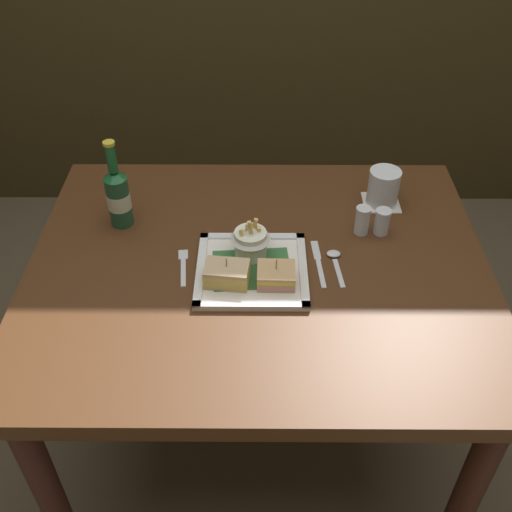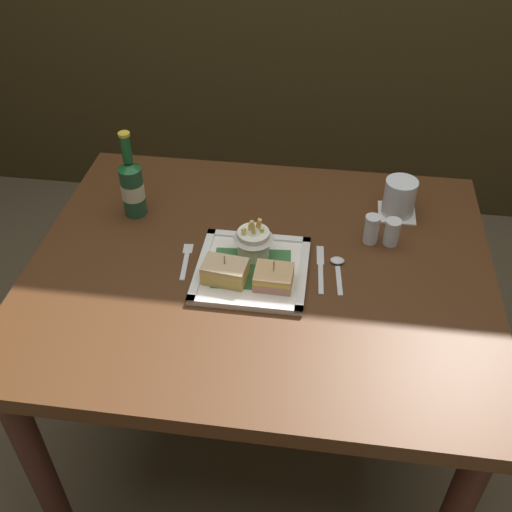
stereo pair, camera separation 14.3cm
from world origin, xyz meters
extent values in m
plane|color=brown|center=(0.00, 0.00, 0.00)|extent=(6.00, 6.00, 0.00)
cube|color=#482813|center=(0.00, 0.00, 0.73)|extent=(1.14, 0.93, 0.04)
cylinder|color=#45241D|center=(-0.50, -0.39, 0.35)|extent=(0.07, 0.07, 0.71)
cylinder|color=#3E1E15|center=(0.50, -0.39, 0.35)|extent=(0.07, 0.07, 0.71)
cylinder|color=#483022|center=(-0.50, 0.39, 0.35)|extent=(0.07, 0.07, 0.71)
cylinder|color=#44321B|center=(0.50, 0.39, 0.35)|extent=(0.07, 0.07, 0.71)
cube|color=white|center=(-0.02, -0.03, 0.76)|extent=(0.27, 0.27, 0.01)
cube|color=#346935|center=(-0.02, -0.03, 0.76)|extent=(0.20, 0.16, 0.00)
cube|color=white|center=(-0.02, -0.15, 0.77)|extent=(0.27, 0.02, 0.01)
cube|color=white|center=(-0.02, 0.10, 0.77)|extent=(0.27, 0.02, 0.01)
cube|color=white|center=(-0.14, -0.03, 0.77)|extent=(0.02, 0.27, 0.01)
cube|color=white|center=(0.11, -0.03, 0.77)|extent=(0.02, 0.27, 0.01)
cube|color=tan|center=(-0.07, -0.07, 0.77)|extent=(0.11, 0.08, 0.01)
cube|color=#E6BE4E|center=(-0.07, -0.07, 0.78)|extent=(0.11, 0.08, 0.01)
cube|color=tan|center=(-0.07, -0.07, 0.79)|extent=(0.11, 0.08, 0.01)
cube|color=#E8C251|center=(-0.07, -0.07, 0.80)|extent=(0.11, 0.08, 0.01)
cube|color=tan|center=(-0.07, -0.07, 0.81)|extent=(0.11, 0.08, 0.01)
cylinder|color=tan|center=(-0.07, -0.07, 0.80)|extent=(0.00, 0.00, 0.07)
cube|color=tan|center=(0.04, -0.07, 0.77)|extent=(0.09, 0.08, 0.01)
cube|color=pink|center=(0.04, -0.07, 0.78)|extent=(0.09, 0.08, 0.01)
cube|color=tan|center=(0.04, -0.07, 0.78)|extent=(0.09, 0.08, 0.01)
cube|color=yellow|center=(0.04, -0.07, 0.79)|extent=(0.09, 0.08, 0.01)
cube|color=tan|center=(0.04, -0.07, 0.80)|extent=(0.09, 0.08, 0.01)
cylinder|color=tan|center=(0.04, -0.07, 0.80)|extent=(0.00, 0.00, 0.07)
cylinder|color=white|center=(-0.02, 0.03, 0.80)|extent=(0.08, 0.08, 0.07)
cone|color=silver|center=(-0.02, 0.03, 0.83)|extent=(0.10, 0.10, 0.03)
cube|color=#EAB364|center=(-0.01, 0.04, 0.83)|extent=(0.01, 0.01, 0.05)
cube|color=#F4DA75|center=(-0.04, 0.01, 0.83)|extent=(0.02, 0.02, 0.05)
cube|color=#E3C165|center=(-0.03, 0.02, 0.83)|extent=(0.01, 0.02, 0.05)
cube|color=#EABD65|center=(-0.01, 0.04, 0.83)|extent=(0.02, 0.02, 0.06)
cube|color=#DEC25E|center=(-0.02, 0.02, 0.84)|extent=(0.02, 0.01, 0.07)
cube|color=#E3C76C|center=(0.00, 0.03, 0.83)|extent=(0.01, 0.02, 0.05)
cylinder|color=#204E31|center=(-0.36, 0.17, 0.82)|extent=(0.06, 0.06, 0.14)
cone|color=#185A29|center=(-0.36, 0.17, 0.90)|extent=(0.06, 0.06, 0.02)
cylinder|color=#16582A|center=(-0.36, 0.17, 0.95)|extent=(0.03, 0.03, 0.08)
cylinder|color=gold|center=(-0.36, 0.17, 0.99)|extent=(0.03, 0.03, 0.01)
cylinder|color=beige|center=(-0.36, 0.17, 0.83)|extent=(0.06, 0.06, 0.04)
cube|color=silver|center=(0.34, 0.26, 0.76)|extent=(0.10, 0.10, 0.00)
cylinder|color=silver|center=(0.34, 0.26, 0.81)|extent=(0.09, 0.09, 0.10)
cylinder|color=silver|center=(0.34, 0.26, 0.79)|extent=(0.08, 0.08, 0.07)
cube|color=silver|center=(-0.18, -0.03, 0.75)|extent=(0.02, 0.10, 0.00)
cube|color=silver|center=(-0.19, 0.04, 0.75)|extent=(0.03, 0.04, 0.00)
cube|color=silver|center=(0.15, -0.03, 0.75)|extent=(0.02, 0.11, 0.00)
cube|color=silver|center=(0.15, 0.06, 0.75)|extent=(0.02, 0.07, 0.00)
cube|color=silver|center=(0.19, -0.03, 0.75)|extent=(0.02, 0.10, 0.00)
ellipsoid|color=silver|center=(0.19, 0.04, 0.76)|extent=(0.03, 0.03, 0.01)
cylinder|color=silver|center=(0.27, 0.13, 0.79)|extent=(0.04, 0.04, 0.07)
cylinder|color=white|center=(0.27, 0.13, 0.77)|extent=(0.03, 0.03, 0.04)
cylinder|color=silver|center=(0.27, 0.13, 0.83)|extent=(0.04, 0.04, 0.01)
cylinder|color=silver|center=(0.32, 0.13, 0.78)|extent=(0.04, 0.04, 0.06)
cylinder|color=#3C332B|center=(0.32, 0.13, 0.77)|extent=(0.03, 0.03, 0.03)
cylinder|color=silver|center=(0.32, 0.13, 0.82)|extent=(0.04, 0.04, 0.01)
camera|label=1|loc=(0.00, -1.11, 1.72)|focal=41.90mm
camera|label=2|loc=(0.14, -1.10, 1.72)|focal=41.90mm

